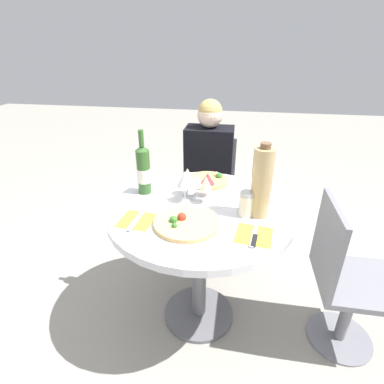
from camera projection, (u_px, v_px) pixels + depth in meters
ground_plane at (199, 314)px, 1.80m from camera, size 12.00×12.00×0.00m
dining_table at (200, 230)px, 1.53m from camera, size 0.91×0.91×0.74m
chair_behind_diner at (209, 194)px, 2.36m from camera, size 0.38×0.38×0.82m
seated_diner at (207, 189)px, 2.19m from camera, size 0.34×0.44×1.13m
chair_empty_side at (343, 282)px, 1.49m from camera, size 0.38×0.38×0.82m
pizza_large at (186, 222)px, 1.33m from camera, size 0.30×0.30×0.05m
pizza_small_far at (208, 180)px, 1.74m from camera, size 0.24×0.24×0.05m
wine_bottle at (144, 170)px, 1.57m from camera, size 0.07×0.07×0.34m
tall_carafe at (262, 183)px, 1.34m from camera, size 0.09×0.09×0.35m
sugar_shaker at (246, 204)px, 1.39m from camera, size 0.07×0.07×0.12m
wine_glass_center at (196, 181)px, 1.52m from camera, size 0.06×0.06×0.14m
wine_glass_back_right at (208, 179)px, 1.55m from camera, size 0.07×0.07×0.13m
wine_glass_front_left at (185, 179)px, 1.48m from camera, size 0.08×0.08×0.17m
wine_glass_back_left at (187, 176)px, 1.56m from camera, size 0.08×0.08×0.15m
wine_glass_front_right at (206, 184)px, 1.48m from camera, size 0.06×0.06×0.15m
place_setting_left at (136, 220)px, 1.37m from camera, size 0.16×0.19×0.01m
place_setting_right at (254, 235)px, 1.26m from camera, size 0.17×0.19×0.01m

